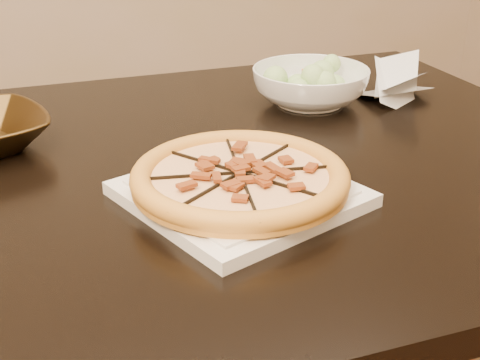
{
  "coord_description": "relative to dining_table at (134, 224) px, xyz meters",
  "views": [
    {
      "loc": [
        -0.26,
        -0.97,
        1.16
      ],
      "look_at": [
        -0.0,
        -0.2,
        0.78
      ],
      "focal_mm": 50.0,
      "sensor_mm": 36.0,
      "label": 1
    }
  ],
  "objects": [
    {
      "name": "plate",
      "position": [
        0.12,
        -0.15,
        0.1
      ],
      "size": [
        0.35,
        0.35,
        0.02
      ],
      "color": "silver",
      "rests_on": "dining_table"
    },
    {
      "name": "salad_bowl",
      "position": [
        0.38,
        0.2,
        0.13
      ],
      "size": [
        0.22,
        0.22,
        0.07
      ],
      "primitive_type": "imported",
      "rotation": [
        0.0,
        0.0,
        0.01
      ],
      "color": "white",
      "rests_on": "dining_table"
    },
    {
      "name": "cling_film",
      "position": [
        0.56,
        0.18,
        0.12
      ],
      "size": [
        0.18,
        0.16,
        0.05
      ],
      "primitive_type": null,
      "rotation": [
        0.0,
        0.0,
        -0.38
      ],
      "color": "silver",
      "rests_on": "dining_table"
    },
    {
      "name": "salad",
      "position": [
        0.38,
        0.2,
        0.18
      ],
      "size": [
        0.09,
        0.12,
        0.04
      ],
      "color": "#B2E38B",
      "rests_on": "salad_bowl"
    },
    {
      "name": "dining_table",
      "position": [
        0.0,
        0.0,
        0.0
      ],
      "size": [
        1.54,
        1.01,
        0.75
      ],
      "color": "black",
      "rests_on": "floor"
    },
    {
      "name": "pizza",
      "position": [
        0.12,
        -0.15,
        0.13
      ],
      "size": [
        0.29,
        0.29,
        0.03
      ],
      "color": "gold",
      "rests_on": "plate"
    }
  ]
}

